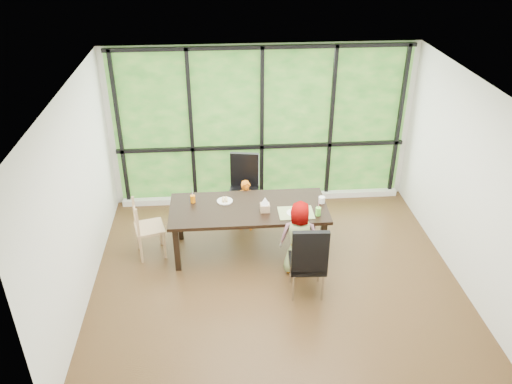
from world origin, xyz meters
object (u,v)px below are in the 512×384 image
chair_interior_leather (308,258)px  child_older (300,238)px  white_mug (322,200)px  tissue_box (265,208)px  plate_near (294,213)px  dining_table (249,229)px  child_toddler (246,205)px  orange_cup (193,199)px  chair_window_leather (243,189)px  plate_far (225,201)px  green_cup (318,211)px  chair_end_beech (149,228)px

chair_interior_leather → child_older: child_older is taller
white_mug → tissue_box: bearing=-168.8°
child_older → plate_near: size_ratio=5.12×
chair_interior_leather → plate_near: (-0.07, 0.78, 0.22)m
dining_table → white_mug: white_mug is taller
child_toddler → white_mug: (1.07, -0.55, 0.37)m
child_older → orange_cup: size_ratio=9.80×
chair_window_leather → plate_far: bearing=-103.2°
dining_table → white_mug: 1.15m
chair_window_leather → green_cup: bearing=-41.6°
dining_table → chair_window_leather: 0.94m
chair_window_leather → white_mug: (1.09, -0.89, 0.26)m
chair_window_leather → orange_cup: chair_window_leather is taller
tissue_box → green_cup: bearing=-13.0°
child_toddler → orange_cup: 0.97m
chair_end_beech → plate_far: 1.16m
chair_interior_leather → plate_far: chair_interior_leather is taller
chair_window_leather → child_older: (0.69, -1.48, 0.01)m
plate_near → chair_window_leather: bearing=119.5°
dining_table → tissue_box: tissue_box is taller
white_mug → tissue_box: size_ratio=0.72×
child_older → white_mug: 0.76m
green_cup → child_older: bearing=-138.1°
child_older → green_cup: (0.29, 0.26, 0.26)m
chair_interior_leather → chair_end_beech: chair_interior_leather is taller
child_older → chair_interior_leather: bearing=102.2°
chair_end_beech → child_older: 2.19m
plate_near → child_older: bearing=-83.3°
orange_cup → white_mug: (1.87, -0.16, -0.01)m
plate_far → orange_cup: orange_cup is taller
dining_table → plate_far: plate_far is taller
chair_window_leather → chair_interior_leather: size_ratio=1.00×
green_cup → white_mug: (0.12, 0.34, -0.01)m
orange_cup → plate_far: bearing=-1.7°
chair_interior_leather → green_cup: bearing=-106.7°
green_cup → tissue_box: 0.75m
chair_interior_leather → tissue_box: 1.03m
tissue_box → chair_interior_leather: bearing=-61.5°
chair_window_leather → child_toddler: chair_window_leather is taller
child_toddler → green_cup: 1.36m
chair_interior_leather → white_mug: (0.37, 1.04, 0.26)m
orange_cup → white_mug: size_ratio=1.19×
child_toddler → green_cup: size_ratio=7.10×
plate_near → orange_cup: 1.49m
white_mug → dining_table: bearing=-177.8°
child_toddler → orange_cup: size_ratio=7.58×
green_cup → white_mug: green_cup is taller
chair_end_beech → tissue_box: size_ratio=6.86×
plate_far → white_mug: 1.41m
chair_end_beech → tissue_box: 1.71m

